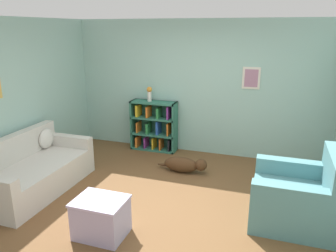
{
  "coord_description": "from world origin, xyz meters",
  "views": [
    {
      "loc": [
        1.47,
        -3.95,
        2.43
      ],
      "look_at": [
        0.0,
        0.4,
        1.05
      ],
      "focal_mm": 35.0,
      "sensor_mm": 36.0,
      "label": 1
    }
  ],
  "objects_px": {
    "recliner_chair": "(299,198)",
    "dog": "(184,164)",
    "coffee_table": "(101,216)",
    "couch": "(32,172)",
    "bookshelf": "(154,126)",
    "vase": "(149,93)"
  },
  "relations": [
    {
      "from": "recliner_chair",
      "to": "dog",
      "type": "distance_m",
      "value": 2.07
    },
    {
      "from": "coffee_table",
      "to": "dog",
      "type": "bearing_deg",
      "value": 77.68
    },
    {
      "from": "couch",
      "to": "dog",
      "type": "distance_m",
      "value": 2.48
    },
    {
      "from": "coffee_table",
      "to": "dog",
      "type": "xyz_separation_m",
      "value": [
        0.45,
        2.07,
        -0.11
      ]
    },
    {
      "from": "dog",
      "to": "couch",
      "type": "bearing_deg",
      "value": -146.41
    },
    {
      "from": "bookshelf",
      "to": "coffee_table",
      "type": "height_order",
      "value": "bookshelf"
    },
    {
      "from": "vase",
      "to": "bookshelf",
      "type": "bearing_deg",
      "value": 14.02
    },
    {
      "from": "bookshelf",
      "to": "recliner_chair",
      "type": "height_order",
      "value": "bookshelf"
    },
    {
      "from": "recliner_chair",
      "to": "vase",
      "type": "relative_size",
      "value": 3.53
    },
    {
      "from": "couch",
      "to": "bookshelf",
      "type": "relative_size",
      "value": 1.85
    },
    {
      "from": "coffee_table",
      "to": "vase",
      "type": "bearing_deg",
      "value": 100.31
    },
    {
      "from": "couch",
      "to": "vase",
      "type": "height_order",
      "value": "vase"
    },
    {
      "from": "bookshelf",
      "to": "vase",
      "type": "distance_m",
      "value": 0.69
    },
    {
      "from": "couch",
      "to": "dog",
      "type": "relative_size",
      "value": 2.06
    },
    {
      "from": "bookshelf",
      "to": "coffee_table",
      "type": "relative_size",
      "value": 1.67
    },
    {
      "from": "recliner_chair",
      "to": "dog",
      "type": "xyz_separation_m",
      "value": [
        -1.81,
        1.0,
        -0.2
      ]
    },
    {
      "from": "coffee_table",
      "to": "vase",
      "type": "height_order",
      "value": "vase"
    },
    {
      "from": "dog",
      "to": "vase",
      "type": "relative_size",
      "value": 3.12
    },
    {
      "from": "coffee_table",
      "to": "bookshelf",
      "type": "bearing_deg",
      "value": 98.66
    },
    {
      "from": "dog",
      "to": "vase",
      "type": "bearing_deg",
      "value": 138.24
    },
    {
      "from": "couch",
      "to": "bookshelf",
      "type": "distance_m",
      "value": 2.56
    },
    {
      "from": "coffee_table",
      "to": "vase",
      "type": "distance_m",
      "value": 3.14
    }
  ]
}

